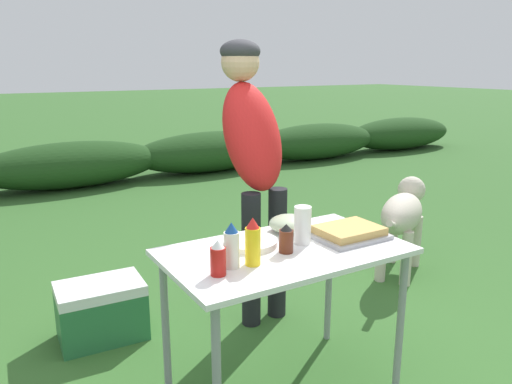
{
  "coord_description": "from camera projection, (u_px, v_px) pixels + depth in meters",
  "views": [
    {
      "loc": [
        -1.21,
        -1.77,
        1.55
      ],
      "look_at": [
        0.12,
        0.46,
        0.89
      ],
      "focal_mm": 35.0,
      "sensor_mm": 36.0,
      "label": 1
    }
  ],
  "objects": [
    {
      "name": "food_tray",
      "position": [
        349.0,
        232.0,
        2.41
      ],
      "size": [
        0.34,
        0.27,
        0.06
      ],
      "color": "#9E9EA3",
      "rests_on": "folding_table"
    },
    {
      "name": "mustard_bottle",
      "position": [
        253.0,
        242.0,
        2.07
      ],
      "size": [
        0.07,
        0.07,
        0.21
      ],
      "color": "yellow",
      "rests_on": "folding_table"
    },
    {
      "name": "ketchup_bottle",
      "position": [
        218.0,
        258.0,
        1.97
      ],
      "size": [
        0.06,
        0.06,
        0.15
      ],
      "color": "red",
      "rests_on": "folding_table"
    },
    {
      "name": "dog",
      "position": [
        403.0,
        214.0,
        3.79
      ],
      "size": [
        0.88,
        0.62,
        0.68
      ],
      "rotation": [
        0.0,
        0.0,
        -1.0
      ],
      "color": "beige",
      "rests_on": "ground"
    },
    {
      "name": "standing_person_with_beanie",
      "position": [
        253.0,
        147.0,
        2.98
      ],
      "size": [
        0.4,
        0.52,
        1.7
      ],
      "rotation": [
        0.0,
        0.0,
        0.08
      ],
      "color": "black",
      "rests_on": "ground"
    },
    {
      "name": "cooler_box",
      "position": [
        101.0,
        311.0,
        2.89
      ],
      "size": [
        0.5,
        0.35,
        0.34
      ],
      "rotation": [
        0.0,
        0.0,
        3.09
      ],
      "color": "#286B3D",
      "rests_on": "ground"
    },
    {
      "name": "shrub_hedge",
      "position": [
        72.0,
        165.0,
        6.49
      ],
      "size": [
        14.4,
        0.9,
        0.59
      ],
      "color": "#1E4219",
      "rests_on": "ground"
    },
    {
      "name": "mixing_bowl",
      "position": [
        290.0,
        224.0,
        2.49
      ],
      "size": [
        0.21,
        0.21,
        0.09
      ],
      "primitive_type": "ellipsoid",
      "color": "#ADBC99",
      "rests_on": "folding_table"
    },
    {
      "name": "paper_cup_stack",
      "position": [
        303.0,
        225.0,
        2.32
      ],
      "size": [
        0.08,
        0.08,
        0.18
      ],
      "primitive_type": "cylinder",
      "color": "white",
      "rests_on": "folding_table"
    },
    {
      "name": "mayo_bottle",
      "position": [
        232.0,
        246.0,
        2.04
      ],
      "size": [
        0.07,
        0.07,
        0.2
      ],
      "color": "silver",
      "rests_on": "folding_table"
    },
    {
      "name": "plate_stack",
      "position": [
        250.0,
        243.0,
        2.31
      ],
      "size": [
        0.26,
        0.26,
        0.03
      ],
      "primitive_type": "cylinder",
      "color": "white",
      "rests_on": "folding_table"
    },
    {
      "name": "bbq_sauce_bottle",
      "position": [
        286.0,
        239.0,
        2.22
      ],
      "size": [
        0.06,
        0.06,
        0.13
      ],
      "color": "#562314",
      "rests_on": "folding_table"
    },
    {
      "name": "folding_table",
      "position": [
        285.0,
        264.0,
        2.29
      ],
      "size": [
        1.1,
        0.64,
        0.74
      ],
      "color": "white",
      "rests_on": "ground"
    }
  ]
}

